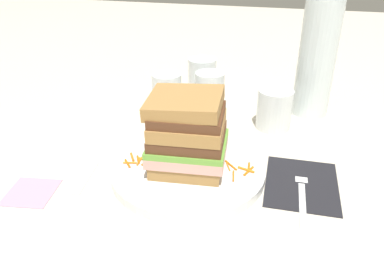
{
  "coord_description": "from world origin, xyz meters",
  "views": [
    {
      "loc": [
        0.14,
        -0.57,
        0.38
      ],
      "look_at": [
        0.01,
        0.0,
        0.06
      ],
      "focal_mm": 37.02,
      "sensor_mm": 36.0,
      "label": 1
    }
  ],
  "objects": [
    {
      "name": "napkin_pink",
      "position": [
        -0.23,
        -0.13,
        0.0
      ],
      "size": [
        0.08,
        0.08,
        0.0
      ],
      "primitive_type": "cube",
      "rotation": [
        0.0,
        0.0,
        0.12
      ],
      "color": "pink",
      "rests_on": "ground_plane"
    },
    {
      "name": "carrot_shred_9",
      "position": [
        0.11,
        -0.01,
        0.02
      ],
      "size": [
        0.01,
        0.03,
        0.0
      ],
      "primitive_type": "cylinder",
      "rotation": [
        0.0,
        1.57,
        1.61
      ],
      "color": "orange",
      "rests_on": "main_plate"
    },
    {
      "name": "carrot_shred_6",
      "position": [
        -0.09,
        -0.04,
        0.02
      ],
      "size": [
        0.02,
        0.01,
        0.0
      ],
      "primitive_type": "cylinder",
      "rotation": [
        0.0,
        1.57,
        0.19
      ],
      "color": "orange",
      "rests_on": "main_plate"
    },
    {
      "name": "sandwich",
      "position": [
        0.0,
        -0.03,
        0.08
      ],
      "size": [
        0.13,
        0.12,
        0.13
      ],
      "color": "#A87A42",
      "rests_on": "main_plate"
    },
    {
      "name": "carrot_shred_8",
      "position": [
        0.08,
        -0.01,
        0.02
      ],
      "size": [
        0.02,
        0.03,
        0.0
      ],
      "primitive_type": "cylinder",
      "rotation": [
        0.0,
        1.57,
        2.31
      ],
      "color": "orange",
      "rests_on": "main_plate"
    },
    {
      "name": "carrot_shred_0",
      "position": [
        -0.08,
        -0.02,
        0.02
      ],
      "size": [
        0.01,
        0.02,
        0.0
      ],
      "primitive_type": "cylinder",
      "rotation": [
        0.0,
        1.57,
        4.36
      ],
      "color": "orange",
      "rests_on": "main_plate"
    },
    {
      "name": "main_plate",
      "position": [
        0.01,
        -0.03,
        0.01
      ],
      "size": [
        0.26,
        0.26,
        0.02
      ],
      "primitive_type": "cylinder",
      "color": "white",
      "rests_on": "ground_plane"
    },
    {
      "name": "carrot_shred_13",
      "position": [
        0.1,
        -0.02,
        0.02
      ],
      "size": [
        0.03,
        0.01,
        0.0
      ],
      "primitive_type": "cylinder",
      "rotation": [
        0.0,
        1.57,
        5.95
      ],
      "color": "orange",
      "rests_on": "main_plate"
    },
    {
      "name": "carrot_shred_11",
      "position": [
        0.11,
        -0.02,
        0.02
      ],
      "size": [
        0.02,
        0.03,
        0.0
      ],
      "primitive_type": "cylinder",
      "rotation": [
        0.0,
        1.57,
        1.17
      ],
      "color": "orange",
      "rests_on": "main_plate"
    },
    {
      "name": "carrot_shred_7",
      "position": [
        -0.08,
        -0.03,
        0.02
      ],
      "size": [
        0.01,
        0.02,
        0.0
      ],
      "primitive_type": "cylinder",
      "rotation": [
        0.0,
        1.57,
        2.01
      ],
      "color": "orange",
      "rests_on": "main_plate"
    },
    {
      "name": "carrot_shred_5",
      "position": [
        -0.07,
        -0.02,
        0.02
      ],
      "size": [
        0.02,
        0.01,
        0.0
      ],
      "primitive_type": "cylinder",
      "rotation": [
        0.0,
        1.57,
        2.9
      ],
      "color": "orange",
      "rests_on": "main_plate"
    },
    {
      "name": "knife",
      "position": [
        -0.17,
        -0.03,
        0.0
      ],
      "size": [
        0.04,
        0.2,
        0.0
      ],
      "color": "silver",
      "rests_on": "ground_plane"
    },
    {
      "name": "empty_tumbler_2",
      "position": [
        -0.01,
        0.26,
        0.04
      ],
      "size": [
        0.07,
        0.07,
        0.08
      ],
      "primitive_type": "cylinder",
      "color": "silver",
      "rests_on": "ground_plane"
    },
    {
      "name": "napkin_dark",
      "position": [
        0.19,
        -0.01,
        0.0
      ],
      "size": [
        0.12,
        0.15,
        0.0
      ],
      "primitive_type": "cube",
      "rotation": [
        0.0,
        0.0,
        -0.01
      ],
      "color": "black",
      "rests_on": "ground_plane"
    },
    {
      "name": "empty_tumbler_1",
      "position": [
        -0.05,
        0.35,
        0.04
      ],
      "size": [
        0.07,
        0.07,
        0.08
      ],
      "primitive_type": "cylinder",
      "color": "silver",
      "rests_on": "ground_plane"
    },
    {
      "name": "carrot_shred_2",
      "position": [
        -0.06,
        -0.03,
        0.02
      ],
      "size": [
        0.02,
        0.02,
        0.0
      ],
      "primitive_type": "cylinder",
      "rotation": [
        0.0,
        1.57,
        3.99
      ],
      "color": "orange",
      "rests_on": "main_plate"
    },
    {
      "name": "carrot_shred_1",
      "position": [
        -0.08,
        -0.03,
        0.02
      ],
      "size": [
        0.0,
        0.02,
        0.0
      ],
      "primitive_type": "cylinder",
      "rotation": [
        0.0,
        1.57,
        1.61
      ],
      "color": "orange",
      "rests_on": "main_plate"
    },
    {
      "name": "fork",
      "position": [
        0.19,
        -0.03,
        0.0
      ],
      "size": [
        0.02,
        0.17,
        0.0
      ],
      "color": "silver",
      "rests_on": "napkin_dark"
    },
    {
      "name": "carrot_shred_3",
      "position": [
        -0.1,
        -0.02,
        0.02
      ],
      "size": [
        0.02,
        0.02,
        0.0
      ],
      "primitive_type": "cylinder",
      "rotation": [
        0.0,
        1.57,
        5.24
      ],
      "color": "orange",
      "rests_on": "main_plate"
    },
    {
      "name": "water_bottle",
      "position": [
        0.21,
        0.28,
        0.15
      ],
      "size": [
        0.08,
        0.08,
        0.32
      ],
      "color": "silver",
      "rests_on": "ground_plane"
    },
    {
      "name": "carrot_shred_12",
      "position": [
        0.08,
        -0.04,
        0.02
      ],
      "size": [
        0.01,
        0.03,
        0.0
      ],
      "primitive_type": "cylinder",
      "rotation": [
        0.0,
        1.57,
        1.7
      ],
      "color": "orange",
      "rests_on": "main_plate"
    },
    {
      "name": "ground_plane",
      "position": [
        0.0,
        0.0,
        0.0
      ],
      "size": [
        3.0,
        3.0,
        0.0
      ],
      "primitive_type": "plane",
      "color": "beige"
    },
    {
      "name": "carrot_shred_4",
      "position": [
        -0.1,
        -0.04,
        0.02
      ],
      "size": [
        0.02,
        0.02,
        0.0
      ],
      "primitive_type": "cylinder",
      "rotation": [
        0.0,
        1.57,
        5.37
      ],
      "color": "orange",
      "rests_on": "main_plate"
    },
    {
      "name": "empty_tumbler_0",
      "position": [
        -0.1,
        0.22,
        0.04
      ],
      "size": [
        0.06,
        0.06,
        0.09
      ],
      "primitive_type": "cylinder",
      "color": "silver",
      "rests_on": "ground_plane"
    },
    {
      "name": "carrot_shred_10",
      "position": [
        0.07,
        -0.01,
        0.02
      ],
      "size": [
        0.01,
        0.02,
        0.0
      ],
      "primitive_type": "cylinder",
      "rotation": [
        0.0,
        1.57,
        1.95
      ],
      "color": "orange",
      "rests_on": "main_plate"
    },
    {
      "name": "juice_glass",
      "position": [
        0.14,
        0.19,
        0.04
      ],
      "size": [
        0.07,
        0.07,
        0.08
      ],
      "color": "white",
      "rests_on": "ground_plane"
    }
  ]
}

